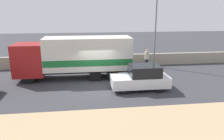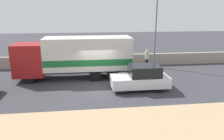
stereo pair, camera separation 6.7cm
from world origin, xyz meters
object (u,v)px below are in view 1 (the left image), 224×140
box_truck (77,56)px  street_lamp (156,21)px  car_hatchback (141,78)px  pedestrian (147,58)px

box_truck → street_lamp: bearing=-159.0°
street_lamp → box_truck: 8.24m
car_hatchback → street_lamp: bearing=-115.3°
box_truck → pedestrian: 6.99m
box_truck → pedestrian: box_truck is taller
street_lamp → box_truck: street_lamp is taller
street_lamp → car_hatchback: street_lamp is taller
street_lamp → pedestrian: 3.56m
street_lamp → car_hatchback: bearing=-115.3°
car_hatchback → pedestrian: 6.03m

